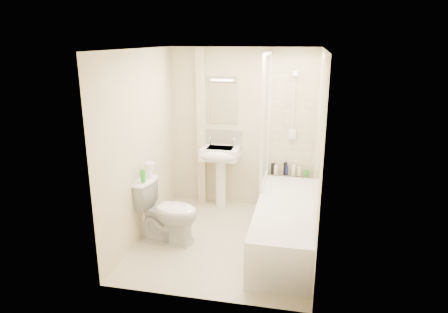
# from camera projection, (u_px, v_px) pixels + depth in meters

# --- Properties ---
(floor) EXTENTS (2.50, 2.50, 0.00)m
(floor) POSITION_uv_depth(u_px,v_px,m) (225.00, 240.00, 5.19)
(floor) COLOR beige
(floor) RESTS_ON ground
(wall_back) EXTENTS (2.20, 0.02, 2.40)m
(wall_back) POSITION_uv_depth(u_px,v_px,m) (242.00, 129.00, 6.02)
(wall_back) COLOR beige
(wall_back) RESTS_ON ground
(wall_left) EXTENTS (0.02, 2.50, 2.40)m
(wall_left) POSITION_uv_depth(u_px,v_px,m) (141.00, 146.00, 5.06)
(wall_left) COLOR beige
(wall_left) RESTS_ON ground
(wall_right) EXTENTS (0.02, 2.50, 2.40)m
(wall_right) POSITION_uv_depth(u_px,v_px,m) (318.00, 156.00, 4.63)
(wall_right) COLOR beige
(wall_right) RESTS_ON ground
(ceiling) EXTENTS (2.20, 2.50, 0.02)m
(ceiling) POSITION_uv_depth(u_px,v_px,m) (226.00, 49.00, 4.50)
(ceiling) COLOR white
(ceiling) RESTS_ON wall_back
(tile_back) EXTENTS (0.70, 0.01, 1.75)m
(tile_back) POSITION_uv_depth(u_px,v_px,m) (293.00, 116.00, 5.80)
(tile_back) COLOR beige
(tile_back) RESTS_ON wall_back
(tile_right) EXTENTS (0.01, 2.10, 1.75)m
(tile_right) POSITION_uv_depth(u_px,v_px,m) (318.00, 137.00, 4.59)
(tile_right) COLOR beige
(tile_right) RESTS_ON wall_right
(pipe_boxing) EXTENTS (0.12, 0.12, 2.40)m
(pipe_boxing) POSITION_uv_depth(u_px,v_px,m) (201.00, 128.00, 6.08)
(pipe_boxing) COLOR beige
(pipe_boxing) RESTS_ON ground
(splashback) EXTENTS (0.60, 0.02, 0.30)m
(splashback) POSITION_uv_depth(u_px,v_px,m) (223.00, 139.00, 6.12)
(splashback) COLOR beige
(splashback) RESTS_ON wall_back
(mirror) EXTENTS (0.46, 0.01, 0.60)m
(mirror) POSITION_uv_depth(u_px,v_px,m) (223.00, 103.00, 5.96)
(mirror) COLOR white
(mirror) RESTS_ON wall_back
(strip_light) EXTENTS (0.42, 0.07, 0.07)m
(strip_light) POSITION_uv_depth(u_px,v_px,m) (222.00, 79.00, 5.83)
(strip_light) COLOR silver
(strip_light) RESTS_ON wall_back
(bathtub) EXTENTS (0.70, 2.10, 0.55)m
(bathtub) POSITION_uv_depth(u_px,v_px,m) (285.00, 224.00, 4.98)
(bathtub) COLOR white
(bathtub) RESTS_ON ground
(shower_screen) EXTENTS (0.04, 0.92, 1.80)m
(shower_screen) POSITION_uv_depth(u_px,v_px,m) (266.00, 120.00, 5.44)
(shower_screen) COLOR white
(shower_screen) RESTS_ON bathtub
(shower_fixture) EXTENTS (0.10, 0.16, 0.99)m
(shower_fixture) POSITION_uv_depth(u_px,v_px,m) (293.00, 109.00, 5.72)
(shower_fixture) COLOR white
(shower_fixture) RESTS_ON wall_back
(pedestal_sink) EXTENTS (0.56, 0.50, 1.08)m
(pedestal_sink) POSITION_uv_depth(u_px,v_px,m) (220.00, 160.00, 5.98)
(pedestal_sink) COLOR white
(pedestal_sink) RESTS_ON ground
(bottle_black_a) EXTENTS (0.06, 0.06, 0.17)m
(bottle_black_a) POSITION_uv_depth(u_px,v_px,m) (273.00, 169.00, 6.00)
(bottle_black_a) COLOR black
(bottle_black_a) RESTS_ON bathtub
(bottle_white_a) EXTENTS (0.06, 0.06, 0.14)m
(bottle_white_a) POSITION_uv_depth(u_px,v_px,m) (276.00, 170.00, 5.99)
(bottle_white_a) COLOR white
(bottle_white_a) RESTS_ON bathtub
(bottle_black_b) EXTENTS (0.06, 0.06, 0.19)m
(bottle_black_b) POSITION_uv_depth(u_px,v_px,m) (285.00, 169.00, 5.96)
(bottle_black_b) COLOR black
(bottle_black_b) RESTS_ON bathtub
(bottle_blue) EXTENTS (0.06, 0.06, 0.13)m
(bottle_blue) POSITION_uv_depth(u_px,v_px,m) (286.00, 170.00, 5.96)
(bottle_blue) COLOR navy
(bottle_blue) RESTS_ON bathtub
(bottle_cream) EXTENTS (0.06, 0.06, 0.15)m
(bottle_cream) POSITION_uv_depth(u_px,v_px,m) (293.00, 170.00, 5.94)
(bottle_cream) COLOR #F5E7BD
(bottle_cream) RESTS_ON bathtub
(bottle_white_b) EXTENTS (0.05, 0.05, 0.13)m
(bottle_white_b) POSITION_uv_depth(u_px,v_px,m) (299.00, 171.00, 5.93)
(bottle_white_b) COLOR silver
(bottle_white_b) RESTS_ON bathtub
(bottle_green) EXTENTS (0.06, 0.06, 0.10)m
(bottle_green) POSITION_uv_depth(u_px,v_px,m) (307.00, 173.00, 5.91)
(bottle_green) COLOR green
(bottle_green) RESTS_ON bathtub
(toilet) EXTENTS (0.63, 0.90, 0.82)m
(toilet) POSITION_uv_depth(u_px,v_px,m) (168.00, 211.00, 5.06)
(toilet) COLOR white
(toilet) RESTS_ON ground
(toilet_roll_lower) EXTENTS (0.10, 0.10, 0.09)m
(toilet_roll_lower) POSITION_uv_depth(u_px,v_px,m) (148.00, 174.00, 5.07)
(toilet_roll_lower) COLOR white
(toilet_roll_lower) RESTS_ON toilet
(toilet_roll_upper) EXTENTS (0.12, 0.12, 0.10)m
(toilet_roll_upper) POSITION_uv_depth(u_px,v_px,m) (149.00, 166.00, 5.06)
(toilet_roll_upper) COLOR white
(toilet_roll_upper) RESTS_ON toilet_roll_lower
(green_bottle) EXTENTS (0.06, 0.06, 0.17)m
(green_bottle) POSITION_uv_depth(u_px,v_px,m) (143.00, 176.00, 4.89)
(green_bottle) COLOR green
(green_bottle) RESTS_ON toilet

